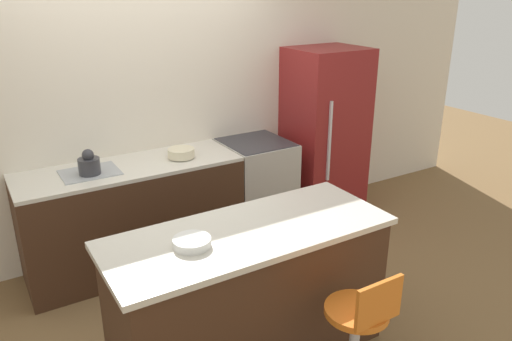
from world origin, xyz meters
TOP-DOWN VIEW (x-y plane):
  - ground_plane at (0.00, 0.00)m, footprint 14.00×14.00m
  - wall_back at (0.00, 0.68)m, footprint 8.00×0.06m
  - back_counter at (-0.27, 0.33)m, footprint 1.82×0.63m
  - kitchen_island at (0.00, -1.15)m, footprint 1.80×0.72m
  - oven_range at (0.95, 0.33)m, footprint 0.61×0.64m
  - refrigerator at (1.77, 0.34)m, footprint 0.73×0.65m
  - stool_chair at (0.34, -1.80)m, footprint 0.37×0.37m
  - kettle at (-0.60, 0.29)m, footprint 0.17×0.17m
  - mixing_bowl at (0.17, 0.29)m, footprint 0.23×0.23m
  - fruit_bowl at (-0.38, -1.16)m, footprint 0.22×0.22m

SIDE VIEW (x-z plane):
  - ground_plane at x=0.00m, z-range 0.00..0.00m
  - stool_chair at x=0.34m, z-range 0.00..0.88m
  - back_counter at x=-0.27m, z-range 0.00..0.93m
  - kitchen_island at x=0.00m, z-range 0.00..0.93m
  - oven_range at x=0.95m, z-range 0.00..0.93m
  - refrigerator at x=1.77m, z-range 0.00..1.75m
  - fruit_bowl at x=-0.38m, z-range 0.92..0.97m
  - mixing_bowl at x=0.17m, z-range 0.93..1.01m
  - kettle at x=-0.60m, z-range 0.91..1.11m
  - wall_back at x=0.00m, z-range 0.00..2.60m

